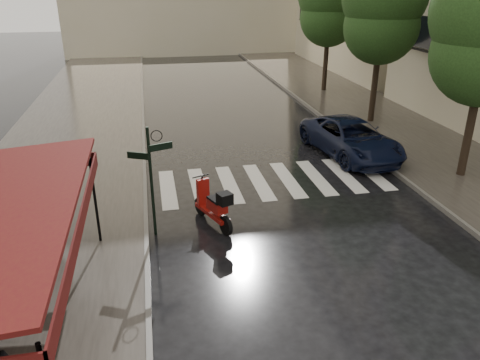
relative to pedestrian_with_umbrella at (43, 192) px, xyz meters
name	(u,v)px	position (x,y,z in m)	size (l,w,h in m)	color
ground	(214,295)	(3.75, -2.31, -1.84)	(120.00, 120.00, 0.00)	black
sidewalk_near	(73,139)	(-0.75, 9.69, -1.78)	(6.00, 60.00, 0.12)	#38332D
sidewalk_far	(384,121)	(14.00, 9.69, -1.78)	(5.50, 60.00, 0.12)	#38332D
curb_near	(144,135)	(2.30, 9.69, -1.76)	(0.12, 60.00, 0.16)	#595651
curb_far	(331,124)	(11.20, 9.69, -1.76)	(0.12, 60.00, 0.16)	#595651
crosswalk	(273,180)	(6.72, 3.69, -1.83)	(7.85, 3.20, 0.01)	silver
signpost	(151,173)	(2.56, 0.69, -0.01)	(1.17, 0.29, 3.10)	black
tree_mid	(384,1)	(13.25, 9.69, 3.75)	(3.80, 3.80, 8.34)	black
pedestrian_with_umbrella	(43,192)	(0.00, 0.00, 0.00)	(1.43, 1.44, 2.59)	black
scooter	(214,206)	(4.22, 0.91, -1.24)	(0.99, 1.87, 1.30)	black
parked_car	(351,138)	(10.41, 5.63, -1.13)	(2.35, 5.09, 1.41)	black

